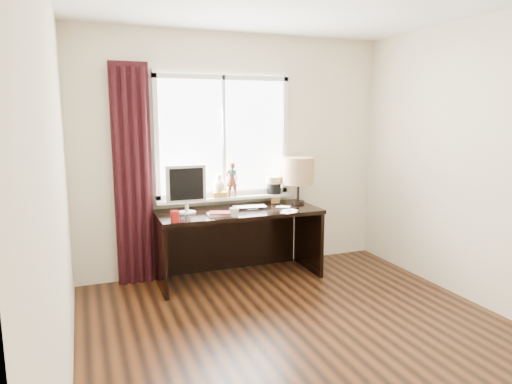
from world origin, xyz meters
name	(u,v)px	position (x,y,z in m)	size (l,w,h in m)	color
floor	(322,348)	(0.00, 0.00, 0.00)	(3.50, 4.00, 0.00)	#4A2610
wall_back	(236,154)	(0.00, 2.00, 1.30)	(3.50, 2.60, 0.00)	beige
wall_left	(57,193)	(-1.75, 0.00, 1.30)	(4.00, 2.60, 0.00)	beige
wall_right	(508,167)	(1.75, 0.00, 1.30)	(4.00, 2.60, 0.00)	beige
laptop	(250,207)	(0.04, 1.65, 0.76)	(0.35, 0.23, 0.03)	silver
mug	(234,212)	(-0.24, 1.33, 0.80)	(0.10, 0.09, 0.10)	white
red_cup	(175,217)	(-0.83, 1.33, 0.80)	(0.08, 0.08, 0.11)	maroon
window	(225,155)	(-0.14, 1.95, 1.30)	(1.52, 0.21, 1.40)	white
curtain	(133,177)	(-1.13, 1.91, 1.12)	(0.38, 0.09, 2.25)	black
desk	(236,230)	(-0.10, 1.73, 0.51)	(1.70, 0.70, 0.75)	black
monitor	(186,186)	(-0.64, 1.68, 1.03)	(0.40, 0.18, 0.49)	beige
notebook_stack	(219,214)	(-0.36, 1.46, 0.77)	(0.25, 0.20, 0.03)	beige
brush_holder	(275,197)	(0.44, 1.89, 0.81)	(0.09, 0.09, 0.25)	black
icon_frame	(275,197)	(0.41, 1.84, 0.81)	(0.10, 0.03, 0.13)	gold
table_lamp	(298,171)	(0.64, 1.72, 1.11)	(0.35, 0.35, 0.52)	black
loose_papers	(287,210)	(0.38, 1.45, 0.75)	(0.25, 0.44, 0.00)	white
desk_cables	(263,207)	(0.19, 1.65, 0.75)	(0.42, 0.28, 0.01)	black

